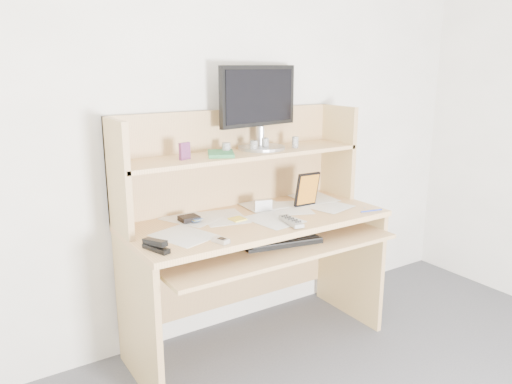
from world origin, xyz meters
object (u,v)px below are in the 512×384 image
monitor (259,105)px  keyboard (281,241)px  game_case (307,189)px  desk (249,224)px  tv_remote (291,221)px

monitor → keyboard: bearing=-115.6°
game_case → monitor: 0.55m
desk → keyboard: desk is taller
keyboard → tv_remote: tv_remote is taller
tv_remote → keyboard: bearing=174.4°
keyboard → tv_remote: (0.05, -0.01, 0.10)m
tv_remote → monitor: bearing=91.6°
monitor → desk: bearing=-148.3°
keyboard → monitor: bearing=84.9°
tv_remote → monitor: (0.06, 0.39, 0.56)m
desk → monitor: (0.15, 0.13, 0.63)m
game_case → keyboard: bearing=-145.8°
desk → keyboard: size_ratio=3.24×
desk → monitor: monitor is taller
keyboard → game_case: size_ratio=2.18×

